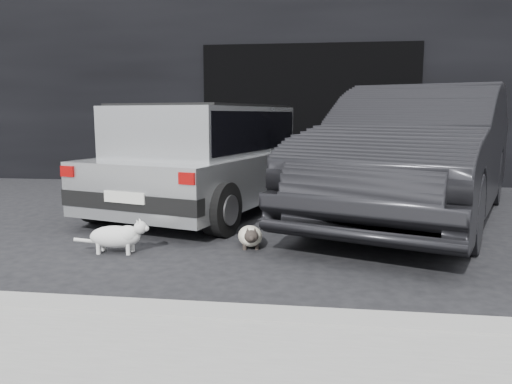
# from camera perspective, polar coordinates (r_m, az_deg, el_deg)

# --- Properties ---
(ground) EXTENTS (80.00, 80.00, 0.00)m
(ground) POSITION_cam_1_polar(r_m,az_deg,el_deg) (5.78, -5.30, -4.33)
(ground) COLOR black
(ground) RESTS_ON ground
(building_facade) EXTENTS (34.00, 4.00, 5.00)m
(building_facade) POSITION_cam_1_polar(r_m,az_deg,el_deg) (11.54, 6.53, 14.71)
(building_facade) COLOR black
(building_facade) RESTS_ON ground
(garage_opening) EXTENTS (4.00, 0.10, 2.60)m
(garage_opening) POSITION_cam_1_polar(r_m,az_deg,el_deg) (9.47, 6.12, 8.73)
(garage_opening) COLOR black
(garage_opening) RESTS_ON ground
(curb) EXTENTS (18.00, 0.25, 0.12)m
(curb) POSITION_cam_1_polar(r_m,az_deg,el_deg) (3.15, 2.03, -14.62)
(curb) COLOR gray
(curb) RESTS_ON ground
(silver_hatchback) EXTENTS (2.78, 4.24, 1.44)m
(silver_hatchback) POSITION_cam_1_polar(r_m,az_deg,el_deg) (6.87, -5.20, 4.43)
(silver_hatchback) COLOR #B9BCBE
(silver_hatchback) RESTS_ON ground
(second_car) EXTENTS (3.51, 5.44, 1.69)m
(second_car) POSITION_cam_1_polar(r_m,az_deg,el_deg) (6.62, 18.05, 4.38)
(second_car) COLOR black
(second_car) RESTS_ON ground
(cat_siamese) EXTENTS (0.33, 0.71, 0.25)m
(cat_siamese) POSITION_cam_1_polar(r_m,az_deg,el_deg) (5.00, -0.65, -5.06)
(cat_siamese) COLOR beige
(cat_siamese) RESTS_ON ground
(cat_white) EXTENTS (0.73, 0.27, 0.34)m
(cat_white) POSITION_cam_1_polar(r_m,az_deg,el_deg) (4.96, -15.44, -4.86)
(cat_white) COLOR silver
(cat_white) RESTS_ON ground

